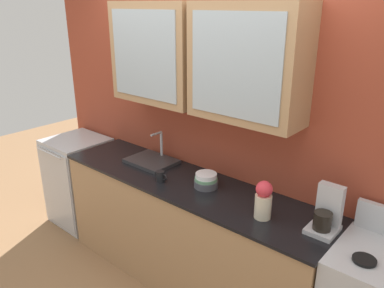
{
  "coord_description": "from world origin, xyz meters",
  "views": [
    {
      "loc": [
        1.78,
        -2.0,
        2.24
      ],
      "look_at": [
        0.06,
        0.0,
        1.26
      ],
      "focal_mm": 35.61,
      "sensor_mm": 36.0,
      "label": 1
    }
  ],
  "objects_px": {
    "sink_faucet": "(152,160)",
    "bowl_stack": "(206,180)",
    "dishwasher": "(80,181)",
    "vase": "(263,200)",
    "cup_near_sink": "(161,176)",
    "coffee_maker": "(326,214)"
  },
  "relations": [
    {
      "from": "sink_faucet",
      "to": "coffee_maker",
      "type": "relative_size",
      "value": 1.43
    },
    {
      "from": "sink_faucet",
      "to": "cup_near_sink",
      "type": "relative_size",
      "value": 4.09
    },
    {
      "from": "coffee_maker",
      "to": "dishwasher",
      "type": "bearing_deg",
      "value": -178.62
    },
    {
      "from": "bowl_stack",
      "to": "vase",
      "type": "xyz_separation_m",
      "value": [
        0.55,
        -0.11,
        0.08
      ]
    },
    {
      "from": "vase",
      "to": "coffee_maker",
      "type": "distance_m",
      "value": 0.39
    },
    {
      "from": "sink_faucet",
      "to": "cup_near_sink",
      "type": "xyz_separation_m",
      "value": [
        0.32,
        -0.21,
        0.02
      ]
    },
    {
      "from": "dishwasher",
      "to": "coffee_maker",
      "type": "height_order",
      "value": "coffee_maker"
    },
    {
      "from": "dishwasher",
      "to": "coffee_maker",
      "type": "xyz_separation_m",
      "value": [
        2.6,
        0.06,
        0.57
      ]
    },
    {
      "from": "bowl_stack",
      "to": "dishwasher",
      "type": "relative_size",
      "value": 0.2
    },
    {
      "from": "vase",
      "to": "cup_near_sink",
      "type": "xyz_separation_m",
      "value": [
        -0.88,
        -0.05,
        -0.09
      ]
    },
    {
      "from": "bowl_stack",
      "to": "vase",
      "type": "relative_size",
      "value": 0.71
    },
    {
      "from": "sink_faucet",
      "to": "bowl_stack",
      "type": "height_order",
      "value": "sink_faucet"
    },
    {
      "from": "cup_near_sink",
      "to": "dishwasher",
      "type": "height_order",
      "value": "cup_near_sink"
    },
    {
      "from": "cup_near_sink",
      "to": "vase",
      "type": "bearing_deg",
      "value": 3.43
    },
    {
      "from": "cup_near_sink",
      "to": "coffee_maker",
      "type": "relative_size",
      "value": 0.35
    },
    {
      "from": "bowl_stack",
      "to": "coffee_maker",
      "type": "xyz_separation_m",
      "value": [
        0.92,
        0.02,
        0.05
      ]
    },
    {
      "from": "dishwasher",
      "to": "coffee_maker",
      "type": "distance_m",
      "value": 2.66
    },
    {
      "from": "sink_faucet",
      "to": "vase",
      "type": "xyz_separation_m",
      "value": [
        1.2,
        -0.16,
        0.11
      ]
    },
    {
      "from": "coffee_maker",
      "to": "vase",
      "type": "bearing_deg",
      "value": -161.0
    },
    {
      "from": "vase",
      "to": "coffee_maker",
      "type": "height_order",
      "value": "coffee_maker"
    },
    {
      "from": "sink_faucet",
      "to": "bowl_stack",
      "type": "distance_m",
      "value": 0.65
    },
    {
      "from": "bowl_stack",
      "to": "dishwasher",
      "type": "height_order",
      "value": "bowl_stack"
    }
  ]
}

